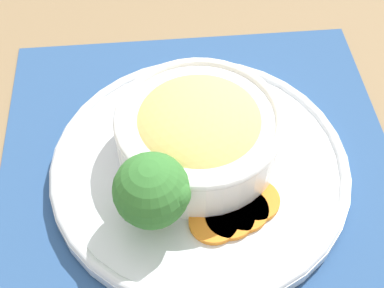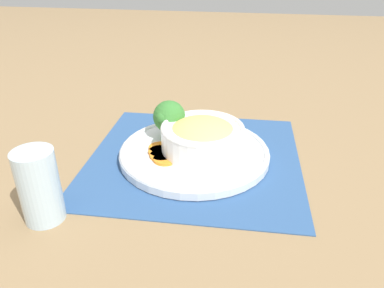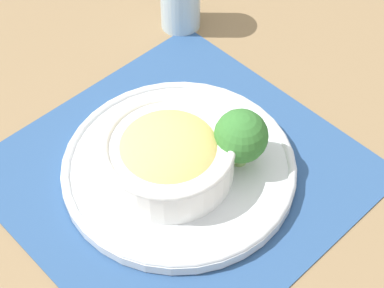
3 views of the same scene
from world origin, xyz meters
name	(u,v)px [view 2 (image 2 of 3)]	position (x,y,z in m)	size (l,w,h in m)	color
ground_plane	(194,158)	(0.00, 0.00, 0.00)	(4.00, 4.00, 0.00)	#8C704C
placemat	(194,157)	(0.00, 0.00, 0.00)	(0.45, 0.46, 0.00)	#2D5184
plate	(194,152)	(0.00, 0.00, 0.02)	(0.32, 0.32, 0.02)	silver
bowl	(202,136)	(0.00, -0.02, 0.06)	(0.18, 0.18, 0.07)	white
broccoli_floret	(169,117)	(0.05, 0.07, 0.07)	(0.07, 0.07, 0.09)	#84AD5B
carrot_slice_near	(160,148)	(-0.01, 0.07, 0.02)	(0.05, 0.05, 0.01)	orange
carrot_slice_middle	(160,152)	(-0.02, 0.07, 0.02)	(0.05, 0.05, 0.01)	orange
carrot_slice_far	(162,155)	(-0.04, 0.06, 0.02)	(0.05, 0.05, 0.01)	orange
carrot_slice_extra	(165,159)	(-0.05, 0.05, 0.02)	(0.05, 0.05, 0.01)	orange
water_glass	(40,190)	(-0.24, 0.22, 0.06)	(0.07, 0.07, 0.13)	silver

